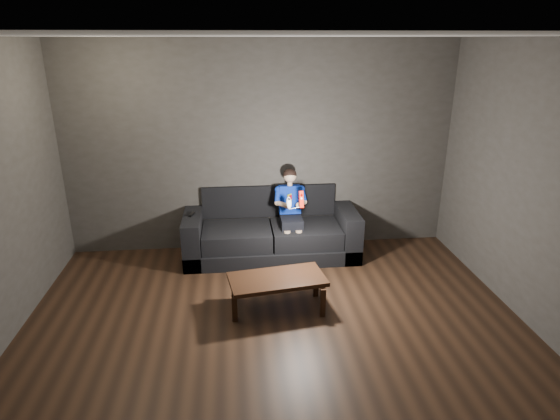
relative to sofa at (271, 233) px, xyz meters
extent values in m
plane|color=black|center=(-0.10, -2.22, -0.28)|extent=(5.00, 5.00, 0.00)
cube|color=#393631|center=(-0.10, 0.28, 1.07)|extent=(5.00, 0.04, 2.70)
cube|color=silver|center=(-0.10, -2.22, 2.42)|extent=(5.00, 5.00, 0.02)
cube|color=black|center=(0.00, -0.03, -0.18)|extent=(2.21, 0.96, 0.19)
cube|color=black|center=(-0.44, -0.13, 0.03)|extent=(0.87, 0.67, 0.23)
cube|color=black|center=(0.44, -0.13, 0.03)|extent=(0.87, 0.67, 0.23)
cube|color=black|center=(0.00, 0.34, 0.36)|extent=(1.77, 0.22, 0.43)
cube|color=black|center=(-1.00, -0.03, 0.02)|extent=(0.22, 0.96, 0.60)
cube|color=black|center=(1.00, -0.03, 0.02)|extent=(0.22, 0.96, 0.60)
cube|color=black|center=(0.25, -0.15, 0.21)|extent=(0.27, 0.34, 0.13)
cube|color=#031097|center=(0.25, 0.03, 0.45)|extent=(0.27, 0.19, 0.38)
cube|color=yellow|center=(0.25, -0.05, 0.51)|extent=(0.08, 0.08, 0.09)
cube|color=red|center=(0.25, -0.05, 0.51)|extent=(0.05, 0.05, 0.06)
cylinder|color=#D7AD8B|center=(0.25, 0.03, 0.66)|extent=(0.06, 0.06, 0.05)
sphere|color=#D7AD8B|center=(0.25, 0.03, 0.76)|extent=(0.16, 0.16, 0.16)
ellipsoid|color=black|center=(0.25, 0.04, 0.78)|extent=(0.17, 0.17, 0.15)
cylinder|color=#031097|center=(0.08, -0.03, 0.52)|extent=(0.07, 0.21, 0.17)
cylinder|color=#031097|center=(0.42, -0.03, 0.52)|extent=(0.07, 0.21, 0.17)
cylinder|color=#D7AD8B|center=(0.13, -0.17, 0.48)|extent=(0.13, 0.21, 0.09)
cylinder|color=#D7AD8B|center=(0.38, -0.17, 0.48)|extent=(0.13, 0.21, 0.09)
sphere|color=#D7AD8B|center=(0.18, -0.26, 0.47)|extent=(0.08, 0.08, 0.08)
sphere|color=#D7AD8B|center=(0.33, -0.26, 0.47)|extent=(0.08, 0.08, 0.08)
cylinder|color=#D7AD8B|center=(0.18, -0.33, 0.01)|extent=(0.08, 0.08, 0.31)
cylinder|color=#D7AD8B|center=(0.32, -0.33, 0.01)|extent=(0.08, 0.08, 0.31)
cube|color=red|center=(0.33, -0.45, 0.62)|extent=(0.06, 0.08, 0.21)
cube|color=#750100|center=(0.33, -0.48, 0.67)|extent=(0.03, 0.01, 0.03)
cylinder|color=white|center=(0.33, -0.48, 0.60)|extent=(0.02, 0.01, 0.02)
ellipsoid|color=white|center=(0.18, -0.45, 0.57)|extent=(0.08, 0.10, 0.16)
cylinder|color=black|center=(0.18, -0.49, 0.63)|extent=(0.03, 0.01, 0.03)
cube|color=black|center=(-1.00, -0.08, 0.34)|extent=(0.07, 0.14, 0.03)
cube|color=black|center=(-1.00, -0.04, 0.35)|extent=(0.02, 0.02, 0.00)
cube|color=black|center=(-0.04, -1.35, 0.06)|extent=(1.05, 0.64, 0.04)
cube|color=black|center=(-0.49, -1.55, -0.12)|extent=(0.05, 0.05, 0.31)
cube|color=black|center=(0.40, -1.55, -0.12)|extent=(0.05, 0.05, 0.31)
cube|color=black|center=(-0.49, -1.15, -0.12)|extent=(0.05, 0.05, 0.31)
cube|color=black|center=(0.40, -1.15, -0.12)|extent=(0.05, 0.05, 0.31)
camera|label=1|loc=(-0.45, -5.63, 2.41)|focal=30.00mm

